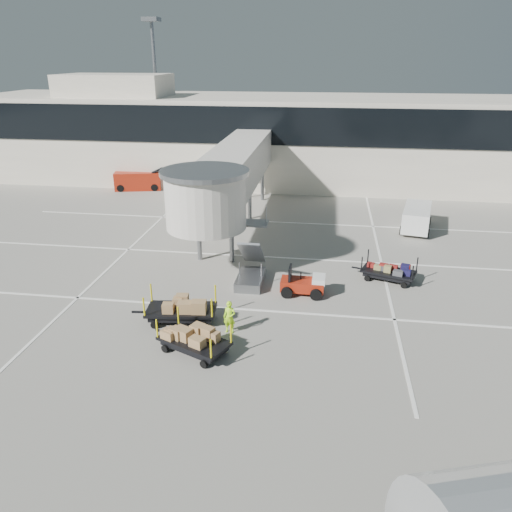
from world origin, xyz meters
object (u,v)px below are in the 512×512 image
Objects in this scene: belt_loader at (139,181)px; baggage_tug at (304,284)px; ground_worker at (230,317)px; suitcase_cart at (388,272)px; minivan at (417,216)px; box_cart_far at (181,311)px; box_cart_near at (194,338)px.

baggage_tug is at bearing -63.54° from belt_loader.
belt_loader reaches higher than ground_worker.
suitcase_cart is 0.75× the size of belt_loader.
minivan is (10.50, 16.08, 0.23)m from ground_worker.
box_cart_far is (-5.51, -3.76, 0.03)m from baggage_tug.
box_cart_far reaches higher than suitcase_cart.
minivan is at bearing 43.90° from box_cart_far.
box_cart_far reaches higher than box_cart_near.
box_cart_far is 20.15m from minivan.
ground_worker is at bearing -123.87° from baggage_tug.
suitcase_cart is at bearing 28.83° from baggage_tug.
baggage_tug is 0.50× the size of minivan.
suitcase_cart is at bearing -52.92° from belt_loader.
ground_worker reaches higher than box_cart_near.
box_cart_near is 0.77× the size of belt_loader.
belt_loader is (-12.13, 25.93, 0.23)m from box_cart_near.
suitcase_cart is (4.55, 2.39, -0.05)m from baggage_tug.
baggage_tug is 5.38m from ground_worker.
minivan is (2.88, 9.29, 0.50)m from suitcase_cart.
baggage_tug reaches higher than box_cart_near.
belt_loader is (-16.42, 19.84, 0.28)m from baggage_tug.
belt_loader is (-13.35, 24.24, 0.06)m from ground_worker.
box_cart_far is at bearing -118.20° from minivan.
baggage_tug is 13.85m from minivan.
ground_worker is 0.32× the size of belt_loader.
belt_loader is at bearing 172.84° from minivan.
minivan reaches higher than box_cart_far.
minivan is at bearing -32.05° from belt_loader.
ground_worker is at bearing -119.47° from suitcase_cart.
baggage_tug is 1.51× the size of ground_worker.
ground_worker reaches higher than baggage_tug.
baggage_tug is at bearing -133.43° from suitcase_cart.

